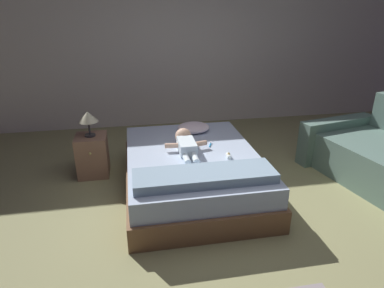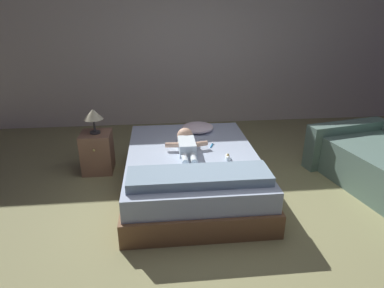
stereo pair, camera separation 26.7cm
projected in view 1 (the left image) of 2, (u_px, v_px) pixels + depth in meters
ground_plane at (232, 218)px, 3.30m from camera, size 8.00×8.00×0.00m
wall_behind_bed at (183, 50)px, 5.54m from camera, size 8.00×0.12×2.50m
bed at (192, 171)px, 3.74m from camera, size 1.45×1.95×0.45m
pillow at (193, 127)px, 4.23m from camera, size 0.40×0.35×0.11m
baby at (186, 143)px, 3.71m from camera, size 0.47×0.68×0.18m
toothbrush at (210, 144)px, 3.85m from camera, size 0.06×0.12×0.02m
nightstand at (93, 155)px, 4.07m from camera, size 0.36×0.39×0.50m
lamp at (88, 118)px, 3.89m from camera, size 0.23×0.23×0.30m
blanket at (205, 176)px, 3.06m from camera, size 1.30×0.38×0.09m
baby_bottle at (229, 156)px, 3.51m from camera, size 0.05×0.10×0.07m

